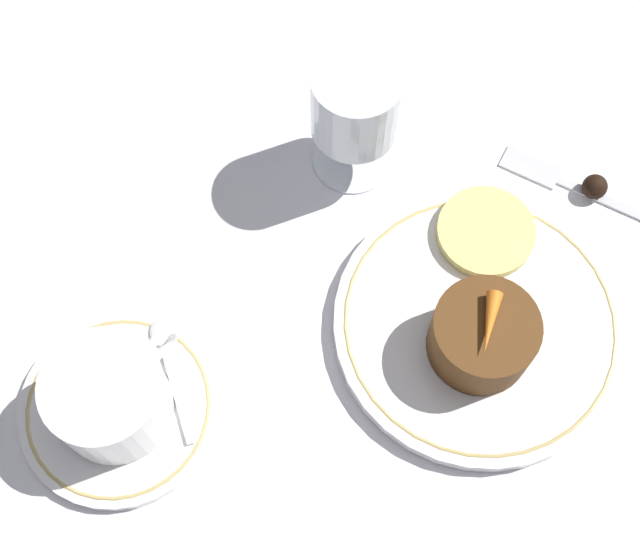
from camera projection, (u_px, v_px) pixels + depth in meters
ground_plane at (439, 289)px, 0.72m from camera, size 3.00×3.00×0.00m
dinner_plate at (478, 324)px, 0.70m from camera, size 0.23×0.23×0.01m
saucer at (119, 408)px, 0.67m from camera, size 0.15×0.15×0.01m
coffee_cup at (108, 396)px, 0.64m from camera, size 0.11×0.09×0.06m
spoon at (169, 366)px, 0.68m from camera, size 0.06×0.09×0.00m
wine_glass at (356, 108)px, 0.69m from camera, size 0.07×0.07×0.12m
fork at (584, 190)px, 0.75m from camera, size 0.06×0.19×0.01m
dessert_cake at (483, 336)px, 0.66m from camera, size 0.08×0.08×0.05m
carrot_garnish at (490, 322)px, 0.63m from camera, size 0.05×0.03×0.01m
pineapple_slice at (486, 232)px, 0.72m from camera, size 0.08×0.08×0.01m
chocolate_truffle at (595, 187)px, 0.74m from camera, size 0.02×0.02×0.02m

